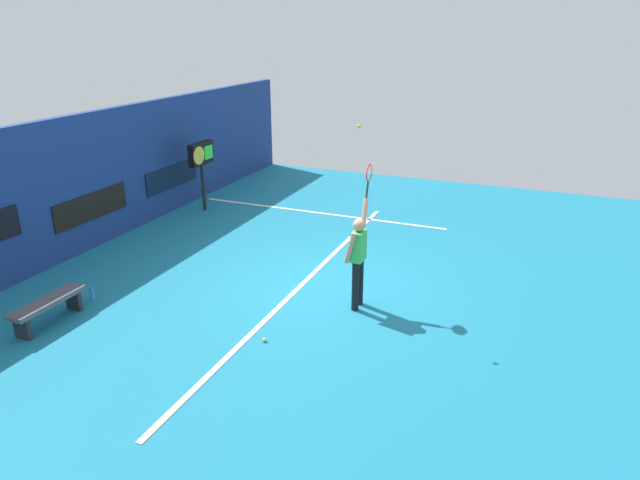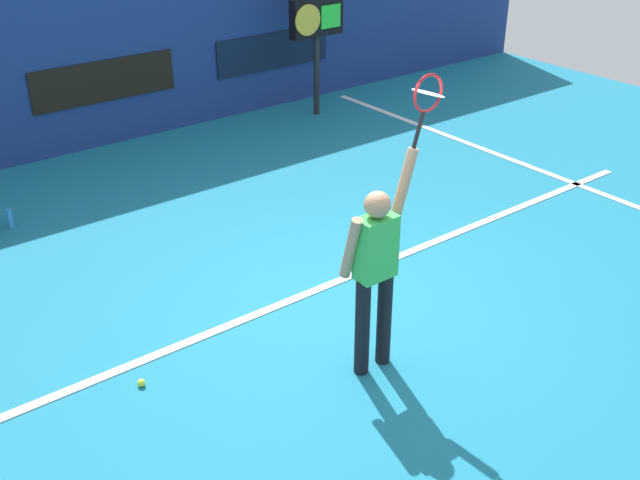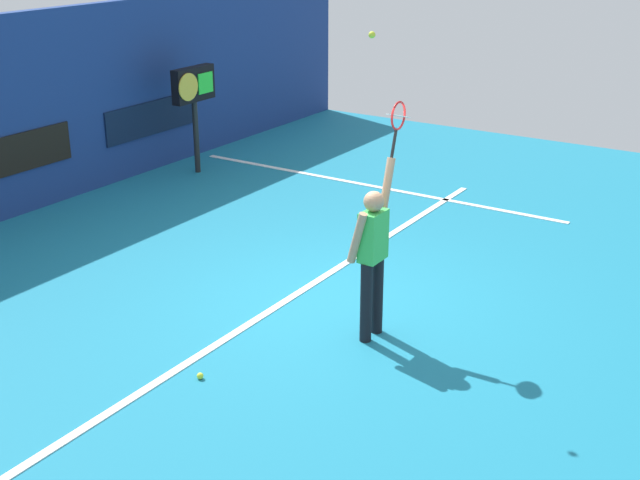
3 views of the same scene
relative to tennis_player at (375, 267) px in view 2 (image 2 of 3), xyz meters
The scene contains 11 objects.
ground_plane 1.37m from the tennis_player, 54.81° to the left, with size 18.00×18.00×0.00m, color teal.
back_wall 6.71m from the tennis_player, 85.41° to the left, with size 18.00×0.20×3.03m, color navy.
sponsor_banner_center 6.57m from the tennis_player, 85.32° to the left, with size 2.20×0.03×0.60m, color black.
sponsor_banner_starboard 7.45m from the tennis_player, 61.64° to the left, with size 2.20×0.03×0.60m, color #0C1933.
court_baseline 1.73m from the tennis_player, 67.65° to the left, with size 10.00×0.10×0.01m, color white.
court_sideline 5.62m from the tennis_player, 29.93° to the left, with size 0.10×7.00×0.01m, color white.
tennis_player is the anchor object (origin of this frame).
tennis_racket 1.43m from the tennis_player, ahead, with size 0.39×0.27×0.63m.
scoreboard_clock 6.95m from the tennis_player, 56.37° to the left, with size 0.96×0.20×1.90m.
water_bottle 5.04m from the tennis_player, 108.99° to the left, with size 0.07×0.07×0.24m, color #338CD8.
spare_ball 2.23m from the tennis_player, 150.38° to the left, with size 0.07×0.07×0.07m, color #CCE033.
Camera 2 is at (-4.29, -4.85, 4.18)m, focal length 43.40 mm.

